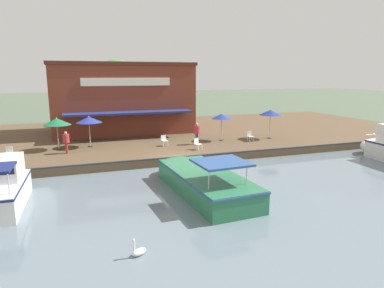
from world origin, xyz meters
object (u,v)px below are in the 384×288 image
(cafe_chair_beside_entrance, at_px, (9,152))
(swan, at_px, (139,251))
(waterfront_restaurant, at_px, (121,97))
(patio_umbrella_far_corner, at_px, (57,122))
(cafe_chair_facing_river, at_px, (164,140))
(cafe_chair_far_corner_seat, at_px, (250,136))
(tree_behind_restaurant, at_px, (115,83))
(cafe_chair_mid_patio, at_px, (197,143))
(patio_umbrella_mid_patio_left, at_px, (222,116))
(patio_umbrella_by_entrance, at_px, (89,120))
(motorboat_second_along, at_px, (6,186))
(patio_umbrella_back_row, at_px, (270,113))
(person_mid_patio, at_px, (197,131))
(motorboat_outer_channel, at_px, (199,178))
(person_near_entrance, at_px, (66,140))
(tree_downstream_bank, at_px, (148,88))

(cafe_chair_beside_entrance, relative_size, swan, 1.23)
(waterfront_restaurant, height_order, patio_umbrella_far_corner, waterfront_restaurant)
(patio_umbrella_far_corner, xyz_separation_m, cafe_chair_facing_river, (1.28, 7.91, -1.66))
(cafe_chair_beside_entrance, bearing_deg, cafe_chair_far_corner_seat, 90.89)
(cafe_chair_facing_river, xyz_separation_m, tree_behind_restaurant, (-13.85, -1.94, 4.16))
(cafe_chair_far_corner_seat, relative_size, cafe_chair_mid_patio, 1.00)
(patio_umbrella_mid_patio_left, xyz_separation_m, patio_umbrella_by_entrance, (-0.98, -10.84, 0.06))
(cafe_chair_mid_patio, distance_m, motorboat_second_along, 13.48)
(waterfront_restaurant, bearing_deg, patio_umbrella_by_entrance, -26.27)
(patio_umbrella_far_corner, relative_size, patio_umbrella_back_row, 0.94)
(patio_umbrella_back_row, bearing_deg, cafe_chair_mid_patio, -73.72)
(cafe_chair_beside_entrance, relative_size, tree_behind_restaurant, 0.12)
(swan, bearing_deg, waterfront_restaurant, 173.13)
(person_mid_patio, bearing_deg, cafe_chair_facing_river, -95.46)
(patio_umbrella_mid_patio_left, distance_m, motorboat_outer_channel, 11.66)
(person_near_entrance, relative_size, swan, 2.31)
(patio_umbrella_by_entrance, bearing_deg, swan, 2.23)
(motorboat_second_along, bearing_deg, patio_umbrella_far_corner, 167.55)
(person_near_entrance, bearing_deg, cafe_chair_far_corner_seat, 88.56)
(tree_downstream_bank, bearing_deg, cafe_chair_facing_river, -6.97)
(patio_umbrella_by_entrance, bearing_deg, patio_umbrella_back_row, 84.28)
(patio_umbrella_mid_patio_left, xyz_separation_m, tree_downstream_bank, (-12.08, -3.71, 2.00))
(patio_umbrella_far_corner, height_order, tree_downstream_bank, tree_downstream_bank)
(cafe_chair_far_corner_seat, xyz_separation_m, motorboat_second_along, (7.64, -17.40, -0.15))
(tree_downstream_bank, bearing_deg, cafe_chair_mid_patio, 1.84)
(waterfront_restaurant, relative_size, cafe_chair_far_corner_seat, 15.65)
(tree_downstream_bank, bearing_deg, swan, -13.07)
(patio_umbrella_mid_patio_left, bearing_deg, motorboat_second_along, -59.91)
(patio_umbrella_back_row, height_order, person_mid_patio, patio_umbrella_back_row)
(patio_umbrella_back_row, height_order, swan, patio_umbrella_back_row)
(cafe_chair_mid_patio, xyz_separation_m, swan, (13.02, -6.96, -0.85))
(person_near_entrance, distance_m, swan, 15.23)
(cafe_chair_beside_entrance, relative_size, motorboat_second_along, 0.15)
(cafe_chair_facing_river, bearing_deg, motorboat_outer_channel, -3.14)
(cafe_chair_beside_entrance, xyz_separation_m, motorboat_second_along, (7.36, 0.94, -0.15))
(cafe_chair_mid_patio, relative_size, motorboat_outer_channel, 0.10)
(person_near_entrance, bearing_deg, tree_downstream_bank, 145.54)
(cafe_chair_facing_river, xyz_separation_m, cafe_chair_mid_patio, (2.20, 2.03, 0.00))
(patio_umbrella_back_row, xyz_separation_m, cafe_chair_far_corner_seat, (0.65, -2.30, -1.83))
(patio_umbrella_far_corner, xyz_separation_m, person_mid_patio, (1.53, 10.59, -1.03))
(cafe_chair_far_corner_seat, relative_size, motorboat_second_along, 0.15)
(waterfront_restaurant, height_order, person_mid_patio, waterfront_restaurant)
(person_near_entrance, bearing_deg, patio_umbrella_back_row, 90.96)
(cafe_chair_far_corner_seat, bearing_deg, person_mid_patio, -94.33)
(waterfront_restaurant, bearing_deg, person_mid_patio, 27.68)
(cafe_chair_far_corner_seat, relative_size, cafe_chair_beside_entrance, 1.00)
(patio_umbrella_back_row, height_order, person_near_entrance, patio_umbrella_back_row)
(waterfront_restaurant, distance_m, person_mid_patio, 10.42)
(person_near_entrance, xyz_separation_m, tree_downstream_bank, (-12.92, 8.86, 3.09))
(patio_umbrella_back_row, relative_size, cafe_chair_mid_patio, 3.05)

